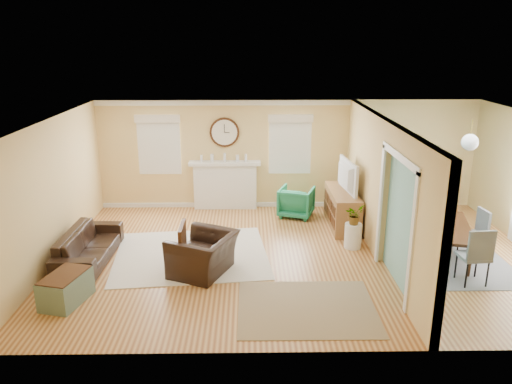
% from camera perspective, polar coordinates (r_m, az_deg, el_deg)
% --- Properties ---
extents(floor, '(9.00, 9.00, 0.00)m').
position_cam_1_polar(floor, '(9.57, 4.86, -7.39)').
color(floor, brown).
rests_on(floor, ground).
extents(wall_back, '(9.00, 0.02, 2.60)m').
position_cam_1_polar(wall_back, '(12.00, 3.63, 4.29)').
color(wall_back, '#EBC172').
rests_on(wall_back, ground).
extents(wall_front, '(9.00, 0.02, 2.60)m').
position_cam_1_polar(wall_front, '(6.33, 7.82, -7.97)').
color(wall_front, '#EBC172').
rests_on(wall_front, ground).
extents(wall_left, '(0.02, 6.00, 2.60)m').
position_cam_1_polar(wall_left, '(9.74, -22.30, -0.06)').
color(wall_left, '#EBC172').
rests_on(wall_left, ground).
extents(ceiling, '(9.00, 6.00, 0.02)m').
position_cam_1_polar(ceiling, '(8.82, 5.29, 8.16)').
color(ceiling, white).
rests_on(ceiling, wall_back).
extents(partition, '(0.17, 6.00, 2.60)m').
position_cam_1_polar(partition, '(9.63, 13.88, 0.92)').
color(partition, '#EBC172').
rests_on(partition, ground).
extents(fireplace, '(1.70, 0.30, 1.17)m').
position_cam_1_polar(fireplace, '(12.04, -3.53, 0.88)').
color(fireplace, white).
rests_on(fireplace, ground).
extents(wall_clock, '(0.70, 0.07, 0.70)m').
position_cam_1_polar(wall_clock, '(11.83, -3.62, 6.83)').
color(wall_clock, '#43250F').
rests_on(wall_clock, wall_back).
extents(window_left, '(1.05, 0.13, 1.42)m').
position_cam_1_polar(window_left, '(12.03, -11.04, 5.78)').
color(window_left, white).
rests_on(window_left, wall_back).
extents(window_right, '(1.05, 0.13, 1.42)m').
position_cam_1_polar(window_right, '(11.88, 3.92, 5.93)').
color(window_right, white).
rests_on(window_right, wall_back).
extents(pendant, '(0.30, 0.30, 0.55)m').
position_cam_1_polar(pendant, '(9.68, 23.25, 5.25)').
color(pendant, gold).
rests_on(pendant, ceiling).
extents(rug_cream, '(3.10, 2.76, 0.02)m').
position_cam_1_polar(rug_cream, '(9.69, -7.39, -7.10)').
color(rug_cream, silver).
rests_on(rug_cream, floor).
extents(rug_jute, '(2.11, 1.73, 0.01)m').
position_cam_1_polar(rug_jute, '(7.90, 5.82, -13.04)').
color(rug_jute, '#957B5B').
rests_on(rug_jute, floor).
extents(rug_grey, '(2.22, 2.78, 0.01)m').
position_cam_1_polar(rug_grey, '(10.20, 20.32, -6.83)').
color(rug_grey, slate).
rests_on(rug_grey, floor).
extents(sofa, '(0.81, 2.01, 0.58)m').
position_cam_1_polar(sofa, '(9.80, -18.57, -5.82)').
color(sofa, black).
rests_on(sofa, floor).
extents(eames_chair, '(1.32, 1.39, 0.71)m').
position_cam_1_polar(eames_chair, '(8.83, -6.05, -7.08)').
color(eames_chair, black).
rests_on(eames_chair, floor).
extents(green_chair, '(0.95, 0.96, 0.69)m').
position_cam_1_polar(green_chair, '(11.57, 4.63, -1.13)').
color(green_chair, '#196F53').
rests_on(green_chair, floor).
extents(trunk, '(0.69, 0.92, 0.48)m').
position_cam_1_polar(trunk, '(8.46, -20.90, -10.25)').
color(trunk, gray).
rests_on(trunk, floor).
extents(credenza, '(0.56, 1.64, 0.80)m').
position_cam_1_polar(credenza, '(11.08, 9.79, -1.87)').
color(credenza, '#966336').
rests_on(credenza, floor).
extents(tv, '(0.28, 1.19, 0.68)m').
position_cam_1_polar(tv, '(10.87, 9.90, 1.83)').
color(tv, black).
rests_on(tv, credenza).
extents(garden_stool, '(0.34, 0.34, 0.50)m').
position_cam_1_polar(garden_stool, '(10.03, 11.03, -4.93)').
color(garden_stool, white).
rests_on(garden_stool, floor).
extents(potted_plant, '(0.47, 0.47, 0.39)m').
position_cam_1_polar(potted_plant, '(9.88, 11.18, -2.54)').
color(potted_plant, '#337F33').
rests_on(potted_plant, garden_stool).
extents(dining_table, '(1.41, 1.97, 0.62)m').
position_cam_1_polar(dining_table, '(10.09, 20.50, -5.23)').
color(dining_table, '#43250F').
rests_on(dining_table, floor).
extents(dining_chair_n, '(0.50, 0.50, 0.97)m').
position_cam_1_polar(dining_chair_n, '(10.92, 18.59, -1.88)').
color(dining_chair_n, slate).
rests_on(dining_chair_n, floor).
extents(dining_chair_s, '(0.48, 0.48, 1.02)m').
position_cam_1_polar(dining_chair_s, '(9.10, 23.66, -6.10)').
color(dining_chair_s, slate).
rests_on(dining_chair_s, floor).
extents(dining_chair_w, '(0.44, 0.44, 0.93)m').
position_cam_1_polar(dining_chair_w, '(9.75, 17.68, -4.23)').
color(dining_chair_w, white).
rests_on(dining_chair_w, floor).
extents(dining_chair_e, '(0.45, 0.45, 0.93)m').
position_cam_1_polar(dining_chair_e, '(10.20, 23.58, -3.95)').
color(dining_chair_e, slate).
rests_on(dining_chair_e, floor).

